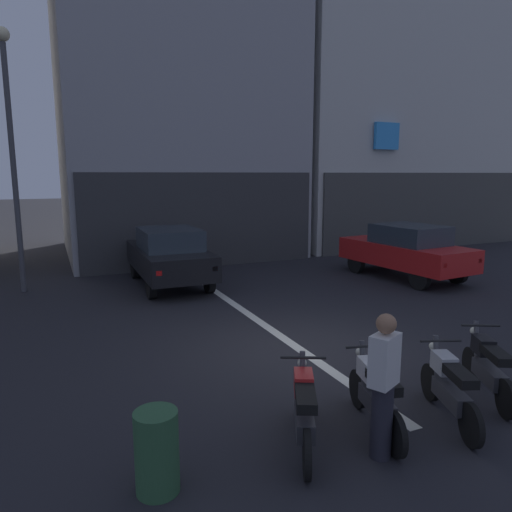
{
  "coord_description": "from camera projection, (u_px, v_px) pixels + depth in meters",
  "views": [
    {
      "loc": [
        -4.01,
        -7.11,
        3.14
      ],
      "look_at": [
        0.03,
        2.0,
        1.4
      ],
      "focal_mm": 32.94,
      "sensor_mm": 36.0,
      "label": 1
    }
  ],
  "objects": [
    {
      "name": "lane_centre_line",
      "position": [
        201.0,
        281.0,
        13.95
      ],
      "size": [
        0.2,
        18.0,
        0.01
      ],
      "primitive_type": "cube",
      "color": "silver",
      "rests_on": "ground"
    },
    {
      "name": "motorcycle_red_row_leftmost",
      "position": [
        304.0,
        409.0,
        5.43
      ],
      "size": [
        0.81,
        1.53,
        0.98
      ],
      "color": "black",
      "rests_on": "ground"
    },
    {
      "name": "building_far_right",
      "position": [
        380.0,
        8.0,
        21.94
      ],
      "size": [
        10.99,
        8.0,
        21.68
      ],
      "color": "silver",
      "rests_on": "ground"
    },
    {
      "name": "car_red_parked_kerbside",
      "position": [
        406.0,
        250.0,
        14.22
      ],
      "size": [
        2.12,
        4.24,
        1.64
      ],
      "color": "black",
      "rests_on": "ground"
    },
    {
      "name": "motorcycle_silver_row_centre",
      "position": [
        449.0,
        387.0,
        6.0
      ],
      "size": [
        0.72,
        1.58,
        0.98
      ],
      "color": "black",
      "rests_on": "ground"
    },
    {
      "name": "motorcycle_white_row_left_mid",
      "position": [
        375.0,
        394.0,
        5.81
      ],
      "size": [
        0.61,
        1.63,
        0.98
      ],
      "color": "black",
      "rests_on": "ground"
    },
    {
      "name": "ground_plane",
      "position": [
        299.0,
        349.0,
        8.55
      ],
      "size": [
        120.0,
        120.0,
        0.0
      ],
      "primitive_type": "plane",
      "color": "#232328"
    },
    {
      "name": "trash_bin",
      "position": [
        157.0,
        452.0,
        4.65
      ],
      "size": [
        0.44,
        0.44,
        0.85
      ],
      "primitive_type": "cylinder",
      "color": "#2D5938",
      "rests_on": "ground"
    },
    {
      "name": "car_black_crossing_near",
      "position": [
        169.0,
        255.0,
        13.29
      ],
      "size": [
        1.82,
        4.12,
        1.64
      ],
      "color": "black",
      "rests_on": "ground"
    },
    {
      "name": "person_by_motorcycles",
      "position": [
        383.0,
        385.0,
        5.15
      ],
      "size": [
        0.42,
        0.35,
        1.67
      ],
      "color": "#23232D",
      "rests_on": "ground"
    },
    {
      "name": "street_lamp",
      "position": [
        11.0,
        136.0,
        12.03
      ],
      "size": [
        0.36,
        0.36,
        6.74
      ],
      "color": "#47474C",
      "rests_on": "ground"
    },
    {
      "name": "motorcycle_black_row_right_mid",
      "position": [
        488.0,
        366.0,
        6.64
      ],
      "size": [
        0.81,
        1.52,
        0.98
      ],
      "color": "black",
      "rests_on": "ground"
    }
  ]
}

